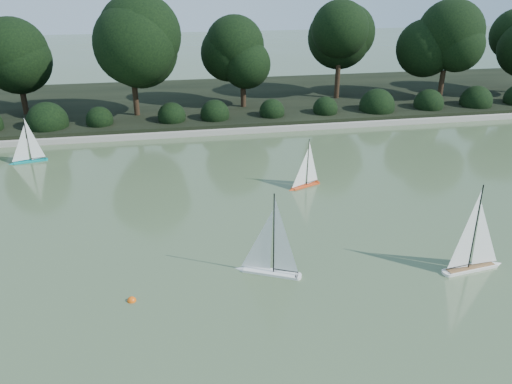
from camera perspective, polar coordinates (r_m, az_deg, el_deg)
ground at (r=9.16m, az=3.99°, el=-10.05°), size 80.00×80.00×0.00m
pond_coping at (r=17.19m, az=-3.46°, el=6.97°), size 40.00×0.35×0.18m
far_bank at (r=21.01m, az=-4.90°, el=10.26°), size 40.00×8.00×0.30m
tree_line at (r=19.19m, az=-0.83°, el=16.60°), size 26.31×3.93×4.39m
shrub_hedge at (r=17.95m, az=-3.86°, el=8.90°), size 29.10×1.10×1.10m
sailboat_white_a at (r=9.20m, az=1.13°, el=-7.78°), size 1.22×0.71×1.75m
sailboat_white_b at (r=10.17m, az=23.95°, el=-6.66°), size 1.34×0.38×1.83m
sailboat_orange at (r=12.84m, az=5.44°, el=1.46°), size 0.96×0.52×1.36m
sailboat_teal at (r=15.93m, az=-24.82°, el=3.89°), size 1.09×0.38×1.48m
race_buoy at (r=8.89m, az=-14.01°, el=-11.98°), size 0.15×0.15×0.15m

